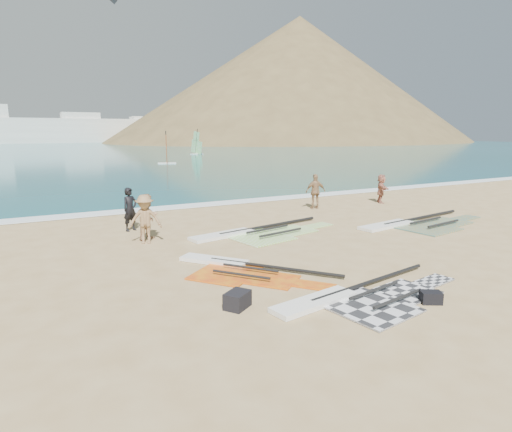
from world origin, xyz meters
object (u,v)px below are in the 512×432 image
rig_red (238,269)px  beachgoer_back (315,191)px  rig_orange (417,224)px  rig_green (257,233)px  beachgoer_left (149,217)px  gear_bag_near (237,300)px  beachgoer_right (381,189)px  rig_grey (360,298)px  person_wetsuit (130,209)px  beachgoer_mid (145,219)px  gear_bag_far (431,297)px

rig_red → beachgoer_back: bearing=93.2°
rig_orange → beachgoer_back: 5.44m
rig_green → beachgoer_left: size_ratio=3.73×
rig_orange → beachgoer_back: beachgoer_back is taller
gear_bag_near → beachgoer_right: size_ratio=0.37×
rig_grey → beachgoer_back: size_ratio=3.04×
rig_red → person_wetsuit: bearing=154.6°
beachgoer_mid → beachgoer_right: (13.52, 2.49, -0.08)m
beachgoer_mid → beachgoer_back: (9.27, 2.71, 0.02)m
rig_green → gear_bag_far: gear_bag_far is taller
rig_grey → rig_green: size_ratio=0.86×
rig_red → beachgoer_back: (7.78, 6.98, 0.83)m
gear_bag_far → beachgoer_left: bearing=114.8°
rig_red → beachgoer_right: (12.04, 6.76, 0.73)m
person_wetsuit → beachgoer_mid: (0.03, -2.19, 0.00)m
rig_orange → rig_red: bearing=-176.8°
beachgoer_left → beachgoer_mid: beachgoer_mid is taller
beachgoer_back → beachgoer_right: bearing=-168.3°
gear_bag_far → person_wetsuit: bearing=112.5°
rig_orange → person_wetsuit: (-10.73, 4.67, 0.81)m
rig_orange → beachgoer_left: 10.89m
beachgoer_left → rig_green: bearing=-49.2°
person_wetsuit → beachgoer_mid: bearing=-112.9°
beachgoer_right → beachgoer_mid: bearing=130.1°
gear_bag_near → person_wetsuit: person_wetsuit is taller
rig_red → gear_bag_near: size_ratio=7.94×
rig_red → beachgoer_left: (-1.24, 4.76, 0.78)m
rig_red → beachgoer_back: size_ratio=2.62×
rig_red → beachgoer_left: bearing=155.9°
rig_orange → beachgoer_left: beachgoer_left is taller
rig_grey → beachgoer_mid: beachgoer_mid is taller
rig_orange → beachgoer_left: bearing=156.3°
rig_orange → beachgoer_mid: beachgoer_mid is taller
gear_bag_far → beachgoer_back: (4.90, 11.14, 0.75)m
rig_orange → beachgoer_right: beachgoer_right is taller
rig_red → rig_grey: bearing=-12.8°
rig_grey → beachgoer_left: size_ratio=3.23×
rig_green → person_wetsuit: bearing=133.5°
beachgoer_left → rig_red: bearing=-106.7°
gear_bag_near → beachgoer_back: 12.89m
rig_grey → beachgoer_right: size_ratio=3.43×
beachgoer_left → beachgoer_back: 9.29m
rig_red → beachgoer_back: 10.49m
rig_green → gear_bag_near: bearing=-132.7°
gear_bag_far → beachgoer_back: beachgoer_back is taller
person_wetsuit → rig_red: bearing=-100.5°
beachgoer_left → beachgoer_right: size_ratio=1.06×
rig_grey → gear_bag_near: (-2.71, 0.95, 0.14)m
gear_bag_near → beachgoer_left: beachgoer_left is taller
rig_red → beachgoer_mid: 4.60m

